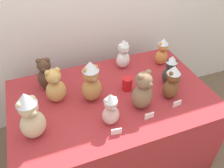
# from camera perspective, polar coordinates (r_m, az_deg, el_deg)

# --- Properties ---
(display_table) EXTENTS (1.55, 0.98, 0.74)m
(display_table) POSITION_cam_1_polar(r_m,az_deg,el_deg) (2.07, 0.00, -10.56)
(display_table) COLOR maroon
(display_table) RESTS_ON ground_plane
(teddy_bear_ginger) EXTENTS (0.13, 0.12, 0.26)m
(teddy_bear_ginger) POSITION_cam_1_polar(r_m,az_deg,el_deg) (2.13, 12.27, 7.76)
(teddy_bear_ginger) COLOR #D17F3D
(teddy_bear_ginger) RESTS_ON display_table
(teddy_bear_snow) EXTENTS (0.15, 0.13, 0.28)m
(teddy_bear_snow) POSITION_cam_1_polar(r_m,az_deg,el_deg) (2.03, 2.79, 7.34)
(teddy_bear_snow) COLOR white
(teddy_bear_snow) RESTS_ON display_table
(teddy_bear_chestnut) EXTENTS (0.16, 0.15, 0.29)m
(teddy_bear_chestnut) POSITION_cam_1_polar(r_m,az_deg,el_deg) (1.76, 14.55, 0.35)
(teddy_bear_chestnut) COLOR brown
(teddy_bear_chestnut) RESTS_ON display_table
(teddy_bear_honey) EXTENTS (0.17, 0.15, 0.29)m
(teddy_bear_honey) POSITION_cam_1_polar(r_m,az_deg,el_deg) (1.72, -13.81, -0.60)
(teddy_bear_honey) COLOR tan
(teddy_bear_honey) RESTS_ON display_table
(teddy_bear_caramel) EXTENTS (0.18, 0.16, 0.34)m
(teddy_bear_caramel) POSITION_cam_1_polar(r_m,az_deg,el_deg) (1.67, -5.10, 0.51)
(teddy_bear_caramel) COLOR #B27A42
(teddy_bear_caramel) RESTS_ON display_table
(teddy_bear_sand) EXTENTS (0.20, 0.19, 0.36)m
(teddy_bear_sand) POSITION_cam_1_polar(r_m,az_deg,el_deg) (1.49, -19.42, -7.49)
(teddy_bear_sand) COLOR #CCB78E
(teddy_bear_sand) RESTS_ON display_table
(teddy_bear_blush) EXTENTS (0.12, 0.11, 0.26)m
(teddy_bear_blush) POSITION_cam_1_polar(r_m,az_deg,el_deg) (1.51, -0.28, -6.38)
(teddy_bear_blush) COLOR beige
(teddy_bear_blush) RESTS_ON display_table
(teddy_bear_mocha) EXTENTS (0.20, 0.18, 0.31)m
(teddy_bear_mocha) POSITION_cam_1_polar(r_m,az_deg,el_deg) (1.63, 7.57, -1.81)
(teddy_bear_mocha) COLOR #7F6047
(teddy_bear_mocha) RESTS_ON display_table
(teddy_bear_cocoa) EXTENTS (0.16, 0.14, 0.28)m
(teddy_bear_cocoa) POSITION_cam_1_polar(r_m,az_deg,el_deg) (1.87, -16.02, 2.30)
(teddy_bear_cocoa) COLOR #4C3323
(teddy_bear_cocoa) RESTS_ON display_table
(teddy_bear_charcoal) EXTENTS (0.15, 0.14, 0.26)m
(teddy_bear_charcoal) POSITION_cam_1_polar(r_m,az_deg,el_deg) (1.91, 14.16, 3.32)
(teddy_bear_charcoal) COLOR #383533
(teddy_bear_charcoal) RESTS_ON display_table
(party_cup_red) EXTENTS (0.08, 0.08, 0.11)m
(party_cup_red) POSITION_cam_1_polar(r_m,az_deg,el_deg) (1.83, 3.77, 0.05)
(party_cup_red) COLOR red
(party_cup_red) RESTS_ON display_table
(name_card_front_left) EXTENTS (0.07, 0.01, 0.05)m
(name_card_front_left) POSITION_cam_1_polar(r_m,az_deg,el_deg) (1.64, 9.19, -7.75)
(name_card_front_left) COLOR white
(name_card_front_left) RESTS_ON display_table
(name_card_front_middle) EXTENTS (0.07, 0.02, 0.05)m
(name_card_front_middle) POSITION_cam_1_polar(r_m,az_deg,el_deg) (1.53, 1.10, -11.66)
(name_card_front_middle) COLOR white
(name_card_front_middle) RESTS_ON display_table
(name_card_front_right) EXTENTS (0.07, 0.01, 0.05)m
(name_card_front_right) POSITION_cam_1_polar(r_m,az_deg,el_deg) (1.77, 15.80, -4.68)
(name_card_front_right) COLOR white
(name_card_front_right) RESTS_ON display_table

